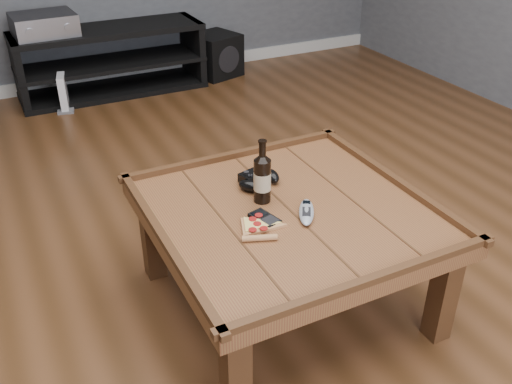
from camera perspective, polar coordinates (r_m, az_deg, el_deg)
name	(u,v)px	position (r m, az deg, el deg)	size (l,w,h in m)	color
ground	(286,302)	(2.40, 3.01, -10.90)	(6.00, 6.00, 0.00)	#452813
baseboard	(107,77)	(4.88, -14.70, 11.10)	(5.00, 0.02, 0.10)	silver
coffee_table	(289,223)	(2.16, 3.28, -3.08)	(1.03, 1.03, 0.48)	brown
media_console	(111,61)	(4.60, -14.30, 12.56)	(1.40, 0.45, 0.50)	black
beer_bottle	(262,177)	(2.13, 0.63, 1.49)	(0.07, 0.07, 0.25)	black
game_controller	(258,179)	(2.28, 0.22, 1.32)	(0.20, 0.16, 0.05)	black
pizza_slice	(258,228)	(2.01, 0.16, -3.57)	(0.20, 0.25, 0.02)	tan
smartphone	(265,218)	(2.06, 0.88, -2.66)	(0.09, 0.13, 0.02)	black
remote_control	(306,212)	(2.09, 5.06, -1.99)	(0.14, 0.18, 0.03)	#969BA3
av_receiver	(44,24)	(4.44, -20.45, 15.44)	(0.44, 0.38, 0.15)	black
subwoofer	(215,55)	(4.89, -4.08, 13.51)	(0.43, 0.43, 0.34)	black
game_console	(64,94)	(4.39, -18.69, 9.26)	(0.15, 0.22, 0.26)	slate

